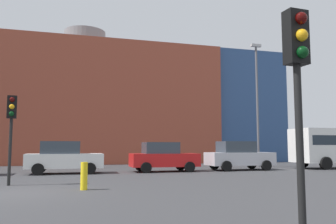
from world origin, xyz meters
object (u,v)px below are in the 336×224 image
at_px(street_lamp, 257,97).
at_px(traffic_light_island, 11,119).
at_px(parked_car_2, 64,157).
at_px(bollard_yellow_0, 84,176).
at_px(traffic_light_near_right, 298,70).
at_px(parked_car_3, 163,157).
at_px(parked_car_4, 239,156).

bearing_deg(street_lamp, traffic_light_island, -152.34).
bearing_deg(parked_car_2, bollard_yellow_0, -83.94).
distance_m(traffic_light_near_right, bollard_yellow_0, 8.77).
relative_size(traffic_light_near_right, traffic_light_island, 1.06).
bearing_deg(traffic_light_near_right, parked_car_3, 169.40).
relative_size(traffic_light_near_right, bollard_yellow_0, 3.88).
distance_m(parked_car_2, bollard_yellow_0, 7.83).
height_order(traffic_light_near_right, bollard_yellow_0, traffic_light_near_right).
bearing_deg(parked_car_4, parked_car_3, 180.00).
bearing_deg(parked_car_3, bollard_yellow_0, -122.36).
bearing_deg(traffic_light_near_right, bollard_yellow_0, -162.77).
distance_m(parked_car_2, traffic_light_near_right, 16.26).
bearing_deg(bollard_yellow_0, traffic_light_near_right, -69.08).
distance_m(traffic_light_near_right, traffic_light_island, 11.61).
bearing_deg(parked_car_4, traffic_light_island, -156.12).
bearing_deg(street_lamp, bollard_yellow_0, -141.17).
height_order(parked_car_2, traffic_light_island, traffic_light_island).
bearing_deg(bollard_yellow_0, parked_car_3, 57.64).
bearing_deg(parked_car_4, traffic_light_near_right, -113.74).
bearing_deg(bollard_yellow_0, parked_car_2, 96.06).
distance_m(traffic_light_near_right, street_lamp, 20.87).
xyz_separation_m(parked_car_2, traffic_light_island, (-1.93, -5.61, 1.70)).
bearing_deg(street_lamp, parked_car_2, -169.37).
distance_m(bollard_yellow_0, street_lamp, 17.14).
xyz_separation_m(parked_car_4, street_lamp, (2.93, 2.57, 4.24)).
distance_m(traffic_light_island, street_lamp, 17.80).
relative_size(parked_car_2, bollard_yellow_0, 4.30).
relative_size(parked_car_2, traffic_light_near_right, 1.11).
bearing_deg(traffic_light_island, parked_car_2, 154.44).
relative_size(parked_car_3, parked_car_4, 0.96).
xyz_separation_m(parked_car_2, street_lamp, (13.67, 2.57, 4.25)).
height_order(parked_car_4, street_lamp, street_lamp).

